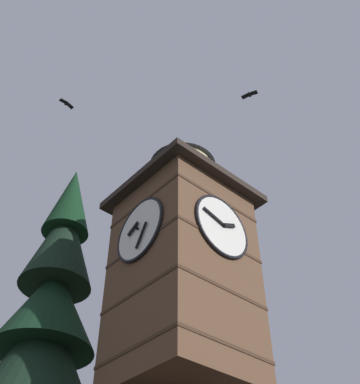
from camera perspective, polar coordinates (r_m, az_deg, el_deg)
name	(u,v)px	position (r m, az deg, el deg)	size (l,w,h in m)	color
clock_tower	(183,261)	(15.87, 0.35, -7.77)	(4.11, 4.11, 9.69)	brown
flying_bird_high	(67,103)	(23.22, -12.71, 9.75)	(0.71, 0.26, 0.14)	black
flying_bird_low	(250,95)	(22.80, 7.87, 10.87)	(0.45, 0.75, 0.16)	black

